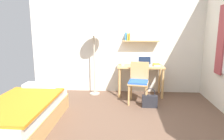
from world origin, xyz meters
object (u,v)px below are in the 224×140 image
at_px(standing_lamp, 94,34).
at_px(laptop, 145,63).
at_px(handbag, 150,101).
at_px(desk, 140,72).
at_px(book_stack, 157,65).
at_px(desk_chair, 139,80).
at_px(water_bottle, 123,61).
at_px(bed, 24,113).

relative_size(standing_lamp, laptop, 5.09).
xyz_separation_m(standing_lamp, handbag, (1.24, -0.78, -1.32)).
relative_size(desk, handbag, 2.66).
distance_m(laptop, book_stack, 0.28).
distance_m(standing_lamp, handbag, 1.97).
distance_m(desk_chair, book_stack, 0.74).
distance_m(water_bottle, book_stack, 0.80).
height_order(desk, handbag, desk).
bearing_deg(desk, standing_lamp, 178.72).
bearing_deg(standing_lamp, laptop, 0.96).
height_order(bed, standing_lamp, standing_lamp).
height_order(desk_chair, water_bottle, water_bottle).
xyz_separation_m(bed, laptop, (2.06, 1.81, 0.53)).
bearing_deg(bed, desk_chair, 34.19).
distance_m(bed, standing_lamp, 2.33).
bearing_deg(laptop, handbag, -86.41).
bearing_deg(bed, book_stack, 38.00).
bearing_deg(book_stack, handbag, -105.79).
xyz_separation_m(standing_lamp, laptop, (1.19, 0.02, -0.68)).
bearing_deg(standing_lamp, book_stack, 1.38).
bearing_deg(water_bottle, laptop, 0.15).
relative_size(desk, laptop, 3.32).
relative_size(desk, desk_chair, 1.23).
bearing_deg(laptop, desk_chair, -107.36).
bearing_deg(bed, laptop, 41.36).
height_order(laptop, book_stack, laptop).
bearing_deg(book_stack, desk, -170.93).
bearing_deg(handbag, laptop, 93.59).
distance_m(bed, desk, 2.66).
relative_size(book_stack, handbag, 0.52).
distance_m(book_stack, handbag, 1.04).
height_order(desk, book_stack, book_stack).
distance_m(bed, book_stack, 3.01).
xyz_separation_m(desk, standing_lamp, (-1.10, 0.02, 0.88)).
bearing_deg(handbag, water_bottle, 125.36).
bearing_deg(desk, laptop, 25.16).
xyz_separation_m(bed, desk_chair, (1.89, 1.29, 0.25)).
xyz_separation_m(bed, handbag, (2.11, 1.01, -0.10)).
distance_m(desk, desk_chair, 0.49).
xyz_separation_m(desk_chair, standing_lamp, (-1.03, 0.51, 0.97)).
bearing_deg(bed, handbag, 25.66).
bearing_deg(desk_chair, standing_lamp, 153.79).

